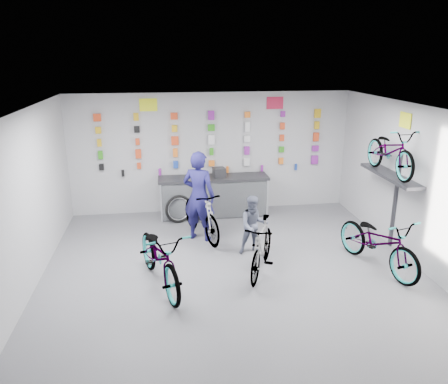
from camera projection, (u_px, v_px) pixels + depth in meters
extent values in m
plane|color=#535358|center=(238.00, 286.00, 7.65)|extent=(8.00, 8.00, 0.00)
plane|color=white|center=(240.00, 113.00, 6.75)|extent=(8.00, 8.00, 0.00)
plane|color=#B4B4B6|center=(211.00, 153.00, 10.97)|extent=(7.00, 0.00, 7.00)
plane|color=#B4B4B6|center=(327.00, 371.00, 3.43)|extent=(7.00, 0.00, 7.00)
plane|color=#B4B4B6|center=(15.00, 216.00, 6.73)|extent=(0.00, 8.00, 8.00)
plane|color=#B4B4B6|center=(435.00, 196.00, 7.67)|extent=(0.00, 8.00, 8.00)
cube|color=black|center=(214.00, 198.00, 10.87)|extent=(2.60, 0.60, 0.90)
cube|color=silver|center=(215.00, 201.00, 10.57)|extent=(2.60, 0.02, 0.90)
cube|color=silver|center=(161.00, 203.00, 10.40)|extent=(0.04, 0.04, 0.96)
cube|color=silver|center=(267.00, 198.00, 10.75)|extent=(0.04, 0.04, 0.96)
cube|color=black|center=(213.00, 178.00, 10.71)|extent=(2.70, 0.66, 0.06)
cube|color=black|center=(102.00, 167.00, 10.62)|extent=(0.11, 0.06, 0.15)
cube|color=red|center=(139.00, 166.00, 10.74)|extent=(0.10, 0.06, 0.15)
cube|color=#1D40A5|center=(176.00, 164.00, 10.86)|extent=(0.12, 0.06, 0.18)
cube|color=orange|center=(212.00, 163.00, 10.98)|extent=(0.15, 0.06, 0.14)
cube|color=silver|center=(247.00, 162.00, 11.11)|extent=(0.15, 0.06, 0.19)
cube|color=orange|center=(281.00, 161.00, 11.23)|extent=(0.12, 0.06, 0.16)
cube|color=#851E91|center=(315.00, 160.00, 11.35)|extent=(0.17, 0.06, 0.22)
cube|color=#2F8D19|center=(100.00, 155.00, 10.53)|extent=(0.11, 0.06, 0.20)
cube|color=red|center=(138.00, 154.00, 10.65)|extent=(0.14, 0.06, 0.22)
cube|color=orange|center=(175.00, 153.00, 10.77)|extent=(0.11, 0.06, 0.21)
cube|color=#2F8D19|center=(211.00, 152.00, 10.89)|extent=(0.09, 0.06, 0.18)
cube|color=#851E91|center=(247.00, 150.00, 11.01)|extent=(0.13, 0.06, 0.21)
cube|color=#2F8D19|center=(281.00, 149.00, 11.14)|extent=(0.12, 0.06, 0.15)
cube|color=#851E91|center=(315.00, 148.00, 11.26)|extent=(0.17, 0.06, 0.14)
cube|color=gold|center=(99.00, 143.00, 10.44)|extent=(0.10, 0.06, 0.18)
cube|color=red|center=(138.00, 142.00, 10.56)|extent=(0.10, 0.06, 0.16)
cube|color=red|center=(175.00, 141.00, 10.68)|extent=(0.18, 0.06, 0.21)
cube|color=silver|center=(211.00, 140.00, 10.80)|extent=(0.15, 0.06, 0.23)
cube|color=silver|center=(247.00, 139.00, 10.92)|extent=(0.14, 0.06, 0.15)
cube|color=red|center=(282.00, 138.00, 11.05)|extent=(0.11, 0.06, 0.16)
cube|color=red|center=(316.00, 137.00, 11.17)|extent=(0.14, 0.06, 0.22)
cube|color=gold|center=(98.00, 130.00, 10.35)|extent=(0.13, 0.06, 0.16)
cube|color=black|center=(137.00, 129.00, 10.47)|extent=(0.13, 0.06, 0.16)
cube|color=gold|center=(174.00, 128.00, 10.59)|extent=(0.13, 0.06, 0.16)
cube|color=#2F8D19|center=(211.00, 128.00, 10.71)|extent=(0.17, 0.06, 0.16)
cube|color=silver|center=(247.00, 127.00, 10.83)|extent=(0.12, 0.06, 0.24)
cube|color=red|center=(282.00, 126.00, 10.95)|extent=(0.12, 0.06, 0.17)
cube|color=gold|center=(317.00, 125.00, 11.08)|extent=(0.12, 0.06, 0.19)
cube|color=red|center=(97.00, 118.00, 10.26)|extent=(0.17, 0.06, 0.18)
cube|color=gold|center=(136.00, 117.00, 10.38)|extent=(0.12, 0.06, 0.18)
cube|color=red|center=(174.00, 116.00, 10.50)|extent=(0.17, 0.06, 0.16)
cube|color=#851E91|center=(211.00, 115.00, 10.62)|extent=(0.15, 0.06, 0.23)
cube|color=orange|center=(247.00, 115.00, 10.74)|extent=(0.14, 0.06, 0.14)
cube|color=#851E91|center=(283.00, 114.00, 10.86)|extent=(0.11, 0.06, 0.14)
cube|color=gold|center=(318.00, 113.00, 10.99)|extent=(0.16, 0.06, 0.22)
cylinder|color=black|center=(123.00, 173.00, 10.72)|extent=(0.07, 0.07, 0.16)
cylinder|color=#851E91|center=(160.00, 172.00, 10.84)|extent=(0.07, 0.07, 0.16)
cylinder|color=orange|center=(227.00, 169.00, 11.07)|extent=(0.07, 0.07, 0.16)
cylinder|color=#851E91|center=(262.00, 168.00, 11.19)|extent=(0.07, 0.07, 0.16)
cylinder|color=#1D40A5|center=(296.00, 167.00, 11.31)|extent=(0.07, 0.07, 0.16)
cube|color=#333338|center=(390.00, 175.00, 8.76)|extent=(0.38, 1.90, 0.06)
cube|color=#333338|center=(395.00, 201.00, 8.95)|extent=(0.04, 0.10, 2.00)
cube|color=#F4FF22|center=(148.00, 105.00, 10.38)|extent=(0.42, 0.02, 0.30)
cube|color=#C22143|center=(275.00, 103.00, 10.80)|extent=(0.42, 0.02, 0.30)
cube|color=#F4FF22|center=(405.00, 120.00, 8.45)|extent=(0.02, 0.40, 0.30)
imported|color=gray|center=(160.00, 257.00, 7.50)|extent=(1.31, 2.23, 1.11)
imported|color=gray|center=(262.00, 247.00, 7.98)|extent=(1.15, 1.75, 1.02)
imported|color=gray|center=(378.00, 242.00, 8.13)|extent=(1.27, 2.18, 1.08)
imported|color=gray|center=(201.00, 213.00, 9.51)|extent=(1.08, 1.94, 1.12)
imported|color=gray|center=(391.00, 151.00, 8.60)|extent=(0.63, 1.80, 0.95)
imported|color=#191750|center=(199.00, 196.00, 9.30)|extent=(0.85, 0.75, 1.96)
imported|color=#51566C|center=(254.00, 225.00, 8.73)|extent=(0.60, 0.47, 1.21)
torus|color=black|center=(179.00, 209.00, 10.42)|extent=(0.69, 0.33, 0.69)
torus|color=silver|center=(179.00, 209.00, 10.42)|extent=(0.56, 0.24, 0.56)
cube|color=black|center=(219.00, 172.00, 10.69)|extent=(0.32, 0.33, 0.22)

